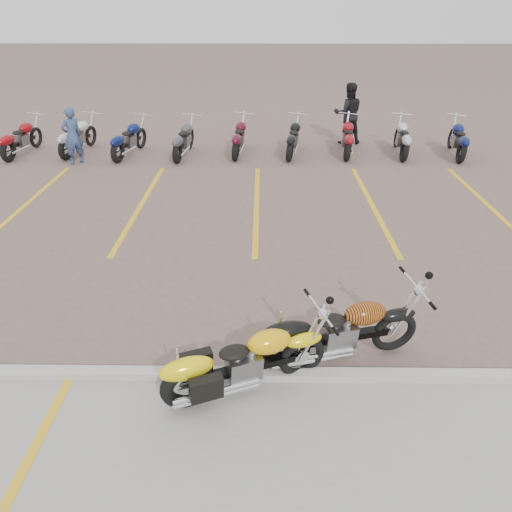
{
  "coord_description": "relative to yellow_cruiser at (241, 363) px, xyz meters",
  "views": [
    {
      "loc": [
        0.12,
        -6.91,
        4.31
      ],
      "look_at": [
        0.04,
        -0.06,
        0.75
      ],
      "focal_mm": 35.0,
      "sensor_mm": 36.0,
      "label": 1
    }
  ],
  "objects": [
    {
      "name": "bg_bike_row",
      "position": [
        -1.33,
        10.24,
        0.12
      ],
      "size": [
        15.82,
        2.08,
        1.1
      ],
      "color": "black",
      "rests_on": "ground"
    },
    {
      "name": "curb",
      "position": [
        0.11,
        0.22,
        -0.37
      ],
      "size": [
        60.0,
        0.18,
        0.12
      ],
      "primitive_type": "cube",
      "color": "#ADAAA3",
      "rests_on": "ground"
    },
    {
      "name": "ground",
      "position": [
        0.11,
        2.22,
        -0.43
      ],
      "size": [
        100.0,
        100.0,
        0.0
      ],
      "primitive_type": "plane",
      "color": "#745953",
      "rests_on": "ground"
    },
    {
      "name": "person_b",
      "position": [
        3.02,
        11.82,
        0.53
      ],
      "size": [
        0.98,
        0.79,
        1.92
      ],
      "primitive_type": "imported",
      "rotation": [
        0.0,
        0.0,
        3.21
      ],
      "color": "black",
      "rests_on": "ground"
    },
    {
      "name": "parking_stripes",
      "position": [
        0.11,
        6.22,
        -0.43
      ],
      "size": [
        38.0,
        5.5,
        0.01
      ],
      "primitive_type": null,
      "color": "gold",
      "rests_on": "ground"
    },
    {
      "name": "flame_cruiser",
      "position": [
        1.21,
        0.61,
        0.01
      ],
      "size": [
        2.13,
        0.69,
        0.89
      ],
      "rotation": [
        0.11,
        0.0,
        0.26
      ],
      "color": "black",
      "rests_on": "ground"
    },
    {
      "name": "yellow_cruiser",
      "position": [
        0.0,
        0.0,
        0.0
      ],
      "size": [
        2.0,
        0.9,
        0.86
      ],
      "rotation": [
        0.12,
        0.0,
        0.38
      ],
      "color": "black",
      "rests_on": "ground"
    },
    {
      "name": "person_a",
      "position": [
        -5.18,
        9.42,
        0.37
      ],
      "size": [
        0.69,
        0.68,
        1.6
      ],
      "primitive_type": "imported",
      "rotation": [
        0.0,
        0.0,
        3.91
      ],
      "color": "navy",
      "rests_on": "ground"
    }
  ]
}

